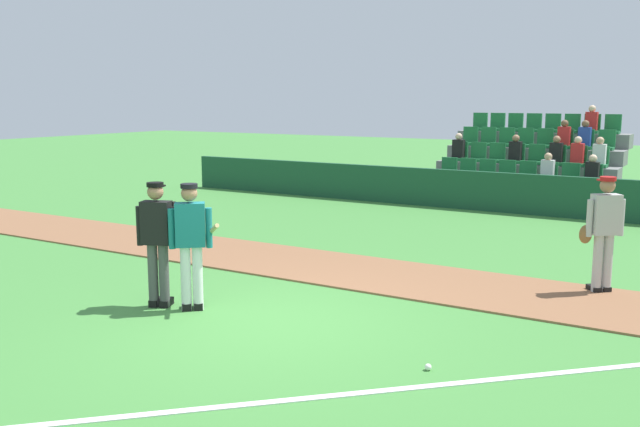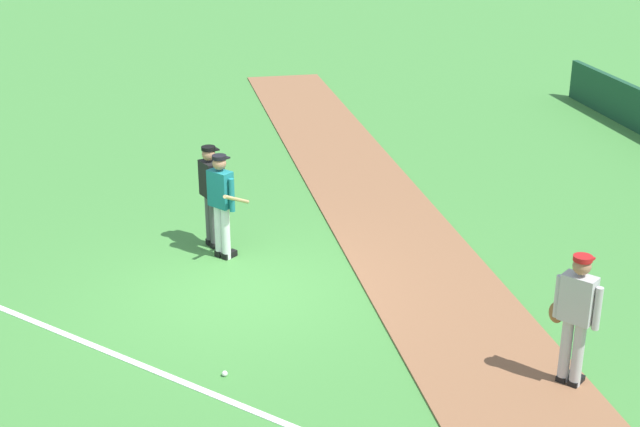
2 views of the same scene
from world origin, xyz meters
The scene contains 7 objects.
ground_plane centered at (0.00, 0.00, 0.00)m, with size 80.00×80.00×0.00m, color #42843A.
infield_dirt_path centered at (0.00, 2.92, 0.01)m, with size 28.00×2.14×0.03m, color brown.
foul_line_chalk centered at (3.00, -0.50, 0.01)m, with size 12.00×0.10×0.01m, color white.
batter_teal_jersey centered at (-1.19, -0.12, 0.97)m, with size 0.72×0.69×1.76m.
umpire_home_plate centered at (-1.69, -0.24, 1.00)m, with size 0.55×0.42×1.76m.
runner_grey_jersey centered at (3.47, 3.69, 0.96)m, with size 0.60×0.48×1.76m.
baseball centered at (2.44, -0.47, 0.04)m, with size 0.07×0.07×0.07m, color white.
Camera 2 is at (12.15, -1.20, 6.06)m, focal length 49.79 mm.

